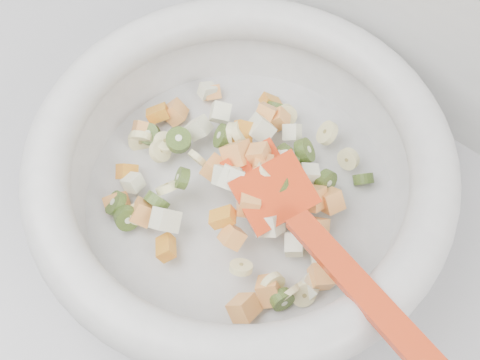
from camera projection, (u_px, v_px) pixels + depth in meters
The scene contains 1 object.
mixing_bowl at pixel (240, 173), 0.61m from camera, with size 0.51×0.42×0.15m.
Camera 1 is at (0.11, 1.27, 1.49)m, focal length 45.00 mm.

